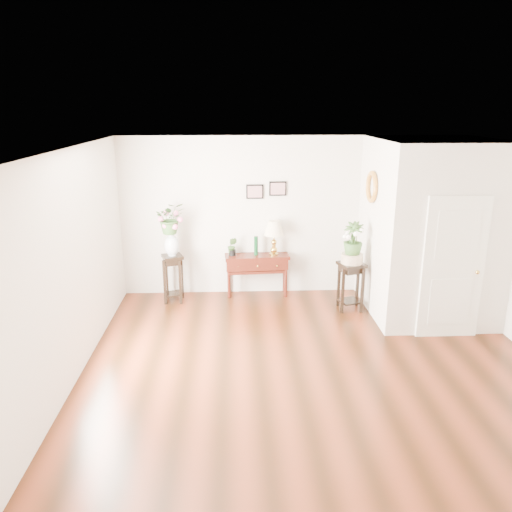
{
  "coord_description": "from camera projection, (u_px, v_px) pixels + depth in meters",
  "views": [
    {
      "loc": [
        -1.02,
        -5.85,
        3.28
      ],
      "look_at": [
        -0.69,
        1.3,
        1.12
      ],
      "focal_mm": 35.0,
      "sensor_mm": 36.0,
      "label": 1
    }
  ],
  "objects": [
    {
      "name": "console_table",
      "position": [
        257.0,
        275.0,
        8.91
      ],
      "size": [
        1.15,
        0.44,
        0.75
      ],
      "primitive_type": "cube",
      "rotation": [
        0.0,
        0.0,
        0.06
      ],
      "color": "black",
      "rests_on": "floor"
    },
    {
      "name": "green_vase",
      "position": [
        256.0,
        246.0,
        8.75
      ],
      "size": [
        0.09,
        0.09,
        0.34
      ],
      "primitive_type": "cylinder",
      "rotation": [
        0.0,
        0.0,
        -0.36
      ],
      "color": "#0A3517",
      "rests_on": "console_table"
    },
    {
      "name": "door",
      "position": [
        453.0,
        269.0,
        7.12
      ],
      "size": [
        0.9,
        0.05,
        2.1
      ],
      "primitive_type": "cube",
      "color": "silver",
      "rests_on": "floor"
    },
    {
      "name": "ceramic_bowl",
      "position": [
        352.0,
        258.0,
        8.13
      ],
      "size": [
        0.43,
        0.43,
        0.16
      ],
      "primitive_type": "cylinder",
      "rotation": [
        0.0,
        0.0,
        -0.25
      ],
      "color": "beige",
      "rests_on": "plant_stand_b"
    },
    {
      "name": "wall_left",
      "position": [
        71.0,
        267.0,
        6.06
      ],
      "size": [
        0.02,
        5.5,
        2.8
      ],
      "primitive_type": "cube",
      "color": "silver",
      "rests_on": "ground"
    },
    {
      "name": "plant_stand_b",
      "position": [
        350.0,
        286.0,
        8.27
      ],
      "size": [
        0.48,
        0.48,
        0.81
      ],
      "primitive_type": "cube",
      "rotation": [
        0.0,
        0.0,
        0.29
      ],
      "color": "black",
      "rests_on": "floor"
    },
    {
      "name": "wall_back",
      "position": [
        291.0,
        216.0,
        8.81
      ],
      "size": [
        6.0,
        0.02,
        2.8
      ],
      "primitive_type": "cube",
      "color": "silver",
      "rests_on": "ground"
    },
    {
      "name": "floor",
      "position": [
        313.0,
        364.0,
        6.59
      ],
      "size": [
        6.0,
        5.5,
        0.02
      ],
      "primitive_type": "cube",
      "color": "#602512",
      "rests_on": "ground"
    },
    {
      "name": "plant_stand_a",
      "position": [
        173.0,
        278.0,
        8.61
      ],
      "size": [
        0.41,
        0.41,
        0.84
      ],
      "primitive_type": "cube",
      "rotation": [
        0.0,
        0.0,
        0.34
      ],
      "color": "black",
      "rests_on": "floor"
    },
    {
      "name": "lily_arrangement",
      "position": [
        170.0,
        217.0,
        8.3
      ],
      "size": [
        0.57,
        0.52,
        0.54
      ],
      "primitive_type": "imported",
      "rotation": [
        0.0,
        0.0,
        0.24
      ],
      "color": "#305825",
      "rests_on": "porcelain_vase"
    },
    {
      "name": "table_lamp",
      "position": [
        274.0,
        236.0,
        8.71
      ],
      "size": [
        0.42,
        0.42,
        0.62
      ],
      "primitive_type": "cube",
      "rotation": [
        0.0,
        0.0,
        -0.2
      ],
      "color": "#B7963A",
      "rests_on": "console_table"
    },
    {
      "name": "wall_ornament",
      "position": [
        372.0,
        187.0,
        7.86
      ],
      "size": [
        0.07,
        0.51,
        0.51
      ],
      "primitive_type": "torus",
      "rotation": [
        0.0,
        1.57,
        0.0
      ],
      "color": "gold",
      "rests_on": "partition"
    },
    {
      "name": "wall_front",
      "position": [
        379.0,
        381.0,
        3.56
      ],
      "size": [
        6.0,
        0.02,
        2.8
      ],
      "primitive_type": "cube",
      "color": "silver",
      "rests_on": "ground"
    },
    {
      "name": "partition",
      "position": [
        429.0,
        228.0,
        7.97
      ],
      "size": [
        1.8,
        1.95,
        2.8
      ],
      "primitive_type": "cube",
      "color": "silver",
      "rests_on": "floor"
    },
    {
      "name": "art_print_right",
      "position": [
        278.0,
        189.0,
        8.64
      ],
      "size": [
        0.3,
        0.02,
        0.25
      ],
      "primitive_type": "cube",
      "color": "black",
      "rests_on": "wall_back"
    },
    {
      "name": "ceiling",
      "position": [
        321.0,
        149.0,
        5.78
      ],
      "size": [
        6.0,
        5.5,
        0.02
      ],
      "primitive_type": "cube",
      "color": "white",
      "rests_on": "ground"
    },
    {
      "name": "narcissus",
      "position": [
        353.0,
        239.0,
        8.04
      ],
      "size": [
        0.41,
        0.41,
        0.56
      ],
      "primitive_type": "imported",
      "rotation": [
        0.0,
        0.0,
        -0.37
      ],
      "color": "#305825",
      "rests_on": "ceramic_bowl"
    },
    {
      "name": "art_print_left",
      "position": [
        255.0,
        192.0,
        8.64
      ],
      "size": [
        0.3,
        0.02,
        0.25
      ],
      "primitive_type": "cube",
      "color": "black",
      "rests_on": "wall_back"
    },
    {
      "name": "potted_plant",
      "position": [
        232.0,
        247.0,
        8.74
      ],
      "size": [
        0.2,
        0.18,
        0.31
      ],
      "primitive_type": "imported",
      "rotation": [
        0.0,
        0.0,
        -0.26
      ],
      "color": "#305825",
      "rests_on": "console_table"
    },
    {
      "name": "porcelain_vase",
      "position": [
        172.0,
        243.0,
        8.42
      ],
      "size": [
        0.3,
        0.3,
        0.43
      ],
      "primitive_type": null,
      "rotation": [
        0.0,
        0.0,
        -0.27
      ],
      "color": "silver",
      "rests_on": "plant_stand_a"
    }
  ]
}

